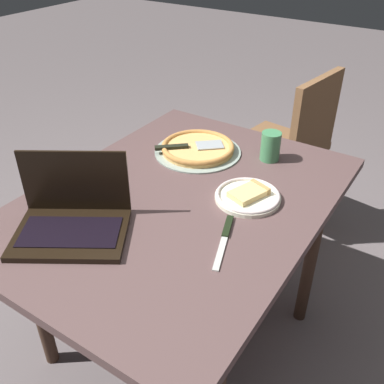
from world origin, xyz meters
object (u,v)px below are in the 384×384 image
pizza_plate (248,196)px  pizza_tray (198,148)px  dining_table (180,215)px  chair_near (290,142)px  table_knife (225,236)px  laptop (72,217)px  drink_cup (271,146)px

pizza_plate → pizza_tray: same height
dining_table → chair_near: size_ratio=1.38×
table_knife → dining_table: bearing=66.8°
laptop → pizza_plate: 0.56m
table_knife → chair_near: size_ratio=0.27×
pizza_plate → table_knife: (-0.21, -0.03, -0.01)m
laptop → drink_cup: laptop is taller
laptop → chair_near: 1.32m
laptop → chair_near: bearing=-7.9°
pizza_plate → pizza_tray: bearing=59.7°
drink_cup → chair_near: bearing=12.5°
pizza_tray → dining_table: bearing=-158.3°
pizza_tray → pizza_plate: bearing=-120.3°
dining_table → chair_near: bearing=-0.8°
laptop → pizza_plate: size_ratio=1.84×
table_knife → chair_near: chair_near is taller
laptop → chair_near: laptop is taller
dining_table → pizza_tray: bearing=21.7°
dining_table → drink_cup: (0.40, -0.14, 0.13)m
dining_table → pizza_tray: size_ratio=3.55×
laptop → pizza_tray: laptop is taller
dining_table → chair_near: chair_near is taller
dining_table → pizza_tray: pizza_tray is taller
pizza_plate → drink_cup: drink_cup is taller
chair_near → table_knife: bearing=-168.5°
pizza_tray → drink_cup: 0.28m
dining_table → laptop: laptop is taller
table_knife → laptop: bearing=118.4°
dining_table → pizza_plate: bearing=-59.9°
drink_cup → pizza_plate: bearing=-168.9°
laptop → pizza_tray: size_ratio=1.18×
laptop → pizza_tray: 0.61m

